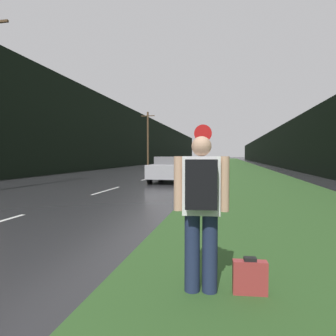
% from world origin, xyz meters
% --- Properties ---
extents(grass_verge, '(6.00, 240.00, 0.02)m').
position_xyz_m(grass_verge, '(6.76, 40.00, 0.01)').
color(grass_verge, '#2D5123').
rests_on(grass_verge, ground_plane).
extents(lane_stripe_c, '(0.12, 3.00, 0.01)m').
position_xyz_m(lane_stripe_c, '(0.00, 12.74, 0.00)').
color(lane_stripe_c, silver).
rests_on(lane_stripe_c, ground_plane).
extents(lane_stripe_d, '(0.12, 3.00, 0.01)m').
position_xyz_m(lane_stripe_d, '(0.00, 19.74, 0.00)').
color(lane_stripe_d, silver).
rests_on(lane_stripe_d, ground_plane).
extents(treeline_far_side, '(2.00, 140.00, 8.47)m').
position_xyz_m(treeline_far_side, '(-9.76, 50.00, 4.23)').
color(treeline_far_side, black).
rests_on(treeline_far_side, ground_plane).
extents(treeline_near_side, '(2.00, 140.00, 5.33)m').
position_xyz_m(treeline_near_side, '(12.76, 50.00, 2.66)').
color(treeline_near_side, black).
rests_on(treeline_near_side, ground_plane).
extents(utility_pole_far, '(1.80, 0.24, 7.15)m').
position_xyz_m(utility_pole_far, '(-4.88, 37.83, 3.70)').
color(utility_pole_far, '#4C3823').
rests_on(utility_pole_far, ground_plane).
extents(stop_sign, '(0.72, 0.07, 2.81)m').
position_xyz_m(stop_sign, '(4.24, 12.58, 1.75)').
color(stop_sign, slate).
rests_on(stop_sign, ground_plane).
extents(hitchhiker_with_backpack, '(0.61, 0.44, 1.76)m').
position_xyz_m(hitchhiker_with_backpack, '(4.95, 3.64, 1.01)').
color(hitchhiker_with_backpack, '#1E2847').
rests_on(hitchhiker_with_backpack, ground_plane).
extents(suitcase, '(0.38, 0.15, 0.43)m').
position_xyz_m(suitcase, '(5.48, 3.72, 0.20)').
color(suitcase, '#9E3333').
rests_on(suitcase, ground_plane).
extents(car_passing_near, '(1.89, 4.59, 1.48)m').
position_xyz_m(car_passing_near, '(1.88, 17.74, 0.75)').
color(car_passing_near, '#9E9EA3').
rests_on(car_passing_near, ground_plane).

